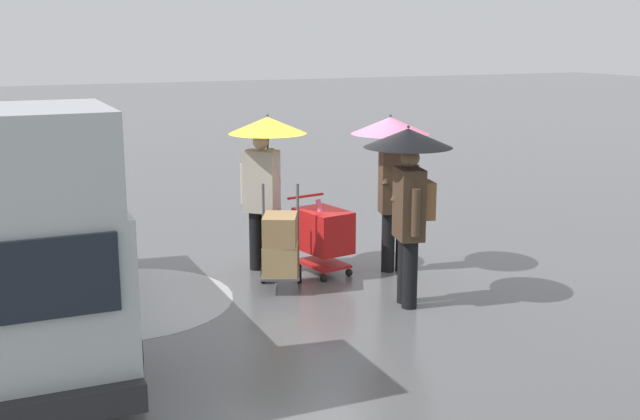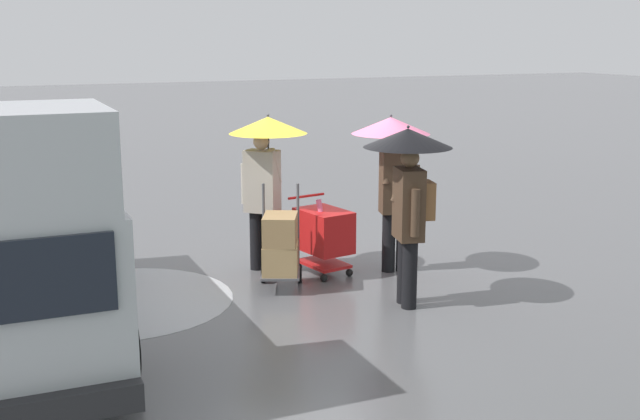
{
  "view_description": "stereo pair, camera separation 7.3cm",
  "coord_description": "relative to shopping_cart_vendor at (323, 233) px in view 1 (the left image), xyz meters",
  "views": [
    {
      "loc": [
        4.23,
        9.31,
        3.16
      ],
      "look_at": [
        0.29,
        0.62,
        1.05
      ],
      "focal_mm": 44.44,
      "sensor_mm": 36.0,
      "label": 1
    },
    {
      "loc": [
        4.17,
        9.34,
        3.16
      ],
      "look_at": [
        0.29,
        0.62,
        1.05
      ],
      "focal_mm": 44.44,
      "sensor_mm": 36.0,
      "label": 2
    }
  ],
  "objects": [
    {
      "name": "ground_plane",
      "position": [
        0.06,
        0.06,
        -0.57
      ],
      "size": [
        90.0,
        90.0,
        0.0
      ],
      "primitive_type": "plane",
      "color": "#5B5B5E"
    },
    {
      "name": "slush_patch_under_van",
      "position": [
        2.73,
        0.03,
        -0.57
      ],
      "size": [
        2.74,
        2.74,
        0.01
      ],
      "primitive_type": "cylinder",
      "color": "#ADAFB5",
      "rests_on": "ground"
    },
    {
      "name": "shopping_cart_vendor",
      "position": [
        0.0,
        0.0,
        0.0
      ],
      "size": [
        0.69,
        0.91,
        1.04
      ],
      "color": "red",
      "rests_on": "ground"
    },
    {
      "name": "hand_dolly_boxes",
      "position": [
        0.78,
        0.4,
        0.0
      ],
      "size": [
        0.74,
        0.84,
        1.32
      ],
      "color": "#515156",
      "rests_on": "ground"
    },
    {
      "name": "pedestrian_pink_side",
      "position": [
        -0.4,
        1.53,
        1.0
      ],
      "size": [
        1.04,
        1.04,
        2.15
      ],
      "color": "black",
      "rests_on": "ground"
    },
    {
      "name": "pedestrian_black_side",
      "position": [
        0.65,
        -0.46,
        1.02
      ],
      "size": [
        1.04,
        1.04,
        2.15
      ],
      "color": "black",
      "rests_on": "ground"
    },
    {
      "name": "pedestrian_white_side",
      "position": [
        -0.89,
        0.28,
        1.02
      ],
      "size": [
        1.04,
        1.04,
        2.15
      ],
      "color": "black",
      "rests_on": "ground"
    }
  ]
}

